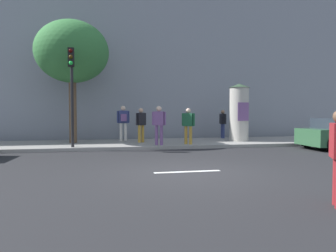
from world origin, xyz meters
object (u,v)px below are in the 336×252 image
(poster_column, at_px, (239,112))
(pedestrian_in_light_jacket, at_px, (123,120))
(traffic_light, at_px, (72,81))
(street_tree, at_px, (72,52))
(pedestrian_in_dark_shirt, at_px, (223,122))
(pedestrian_near_pole, at_px, (188,123))
(pedestrian_with_bag, at_px, (141,122))
(pedestrian_in_red_top, at_px, (159,122))

(poster_column, height_order, pedestrian_in_light_jacket, poster_column)
(traffic_light, relative_size, street_tree, 0.70)
(pedestrian_in_light_jacket, bearing_deg, poster_column, -12.24)
(poster_column, height_order, street_tree, street_tree)
(street_tree, height_order, pedestrian_in_dark_shirt, street_tree)
(pedestrian_near_pole, xyz_separation_m, pedestrian_in_light_jacket, (-2.77, 2.37, 0.11))
(pedestrian_in_dark_shirt, bearing_deg, poster_column, -84.95)
(pedestrian_near_pole, xyz_separation_m, pedestrian_with_bag, (-1.99, 1.31, 0.00))
(traffic_light, xyz_separation_m, pedestrian_in_dark_shirt, (7.78, 3.25, -1.79))
(traffic_light, relative_size, pedestrian_with_bag, 2.45)
(pedestrian_in_red_top, height_order, pedestrian_in_light_jacket, pedestrian_in_light_jacket)
(street_tree, relative_size, pedestrian_in_light_jacket, 3.23)
(poster_column, distance_m, pedestrian_near_pole, 3.20)
(traffic_light, height_order, pedestrian_near_pole, traffic_light)
(street_tree, xyz_separation_m, pedestrian_with_bag, (3.17, -0.45, -3.28))
(pedestrian_near_pole, bearing_deg, pedestrian_with_bag, 146.69)
(poster_column, xyz_separation_m, pedestrian_in_light_jacket, (-5.72, 1.24, -0.39))
(traffic_light, distance_m, pedestrian_near_pole, 5.30)
(traffic_light, xyz_separation_m, pedestrian_in_red_top, (3.63, 0.23, -1.71))
(poster_column, height_order, pedestrian_in_dark_shirt, poster_column)
(pedestrian_in_light_jacket, bearing_deg, pedestrian_near_pole, -40.50)
(street_tree, distance_m, pedestrian_near_pole, 6.36)
(pedestrian_in_dark_shirt, height_order, pedestrian_in_light_jacket, pedestrian_in_light_jacket)
(pedestrian_in_light_jacket, bearing_deg, street_tree, -165.61)
(pedestrian_in_red_top, bearing_deg, pedestrian_in_dark_shirt, 36.03)
(pedestrian_in_dark_shirt, height_order, pedestrian_with_bag, pedestrian_with_bag)
(poster_column, bearing_deg, pedestrian_in_dark_shirt, 95.05)
(pedestrian_near_pole, distance_m, pedestrian_with_bag, 2.38)
(pedestrian_in_light_jacket, bearing_deg, pedestrian_in_dark_shirt, 5.65)
(pedestrian_in_red_top, height_order, pedestrian_in_dark_shirt, pedestrian_in_red_top)
(traffic_light, xyz_separation_m, poster_column, (7.94, 1.46, -1.26))
(pedestrian_with_bag, bearing_deg, poster_column, -2.10)
(poster_column, xyz_separation_m, street_tree, (-8.11, 0.63, 2.78))
(pedestrian_in_dark_shirt, xyz_separation_m, pedestrian_in_light_jacket, (-5.56, -0.55, 0.14))
(traffic_light, height_order, poster_column, traffic_light)
(pedestrian_in_red_top, bearing_deg, street_tree, 153.96)
(pedestrian_in_red_top, xyz_separation_m, pedestrian_with_bag, (-0.63, 1.41, -0.05))
(poster_column, relative_size, pedestrian_in_dark_shirt, 1.83)
(pedestrian_in_red_top, xyz_separation_m, pedestrian_in_light_jacket, (-1.41, 2.47, 0.06))
(pedestrian_in_light_jacket, xyz_separation_m, pedestrian_with_bag, (0.78, -1.06, -0.11))
(poster_column, bearing_deg, traffic_light, -169.57)
(traffic_light, bearing_deg, pedestrian_in_light_jacket, 50.64)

